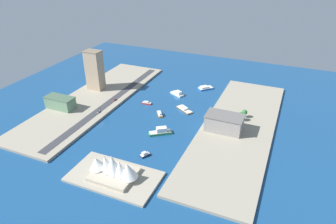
{
  "coord_description": "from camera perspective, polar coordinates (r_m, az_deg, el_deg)",
  "views": [
    {
      "loc": [
        -126.91,
        273.56,
        165.35
      ],
      "look_at": [
        -9.6,
        -0.34,
        3.68
      ],
      "focal_mm": 32.81,
      "sensor_mm": 36.0,
      "label": 1
    }
  ],
  "objects": [
    {
      "name": "ferry_white_commuter",
      "position": [
        386.36,
        1.77,
        3.46
      ],
      "size": [
        19.9,
        15.31,
        5.71
      ],
      "color": "silver",
      "rests_on": "ground_plane"
    },
    {
      "name": "quay_east",
      "position": [
        384.16,
        -13.42,
        2.37
      ],
      "size": [
        70.0,
        240.0,
        2.52
      ],
      "primitive_type": "cube",
      "color": "#9E937F",
      "rests_on": "ground_plane"
    },
    {
      "name": "quay_west",
      "position": [
        321.47,
        12.81,
        -3.0
      ],
      "size": [
        70.0,
        240.0,
        2.52
      ],
      "primitive_type": "cube",
      "color": "#9E937F",
      "rests_on": "ground_plane"
    },
    {
      "name": "patrol_launch_navy",
      "position": [
        277.02,
        -4.31,
        -7.88
      ],
      "size": [
        8.18,
        10.54,
        4.19
      ],
      "color": "#1E284C",
      "rests_on": "ground_plane"
    },
    {
      "name": "peninsula_point",
      "position": [
        257.36,
        -9.97,
        -11.73
      ],
      "size": [
        73.25,
        40.95,
        2.0
      ],
      "primitive_type": "cube",
      "color": "#A89E89",
      "rests_on": "ground_plane"
    },
    {
      "name": "opera_landmark",
      "position": [
        251.73,
        -10.07,
        -10.23
      ],
      "size": [
        44.97,
        29.43,
        20.28
      ],
      "color": "#BCAD93",
      "rests_on": "peninsula_point"
    },
    {
      "name": "apartment_midrise_tan",
      "position": [
        400.78,
        -13.48,
        7.58
      ],
      "size": [
        20.56,
        14.96,
        49.98
      ],
      "color": "tan",
      "rests_on": "quay_east"
    },
    {
      "name": "park_tree_cluster",
      "position": [
        334.18,
        13.68,
        -0.34
      ],
      "size": [
        8.49,
        14.97,
        9.77
      ],
      "color": "brown",
      "rests_on": "quay_west"
    },
    {
      "name": "ferry_green_doubledeck",
      "position": [
        305.94,
        -1.36,
        -3.64
      ],
      "size": [
        22.73,
        18.96,
        7.25
      ],
      "color": "#2D8C4C",
      "rests_on": "ground_plane"
    },
    {
      "name": "pickup_red",
      "position": [
        372.7,
        -9.84,
        2.28
      ],
      "size": [
        1.88,
        4.64,
        1.49
      ],
      "color": "black",
      "rests_on": "road_strip"
    },
    {
      "name": "terminal_long_green",
      "position": [
        368.1,
        -19.4,
        1.68
      ],
      "size": [
        33.97,
        15.98,
        13.59
      ],
      "color": "slate",
      "rests_on": "quay_east"
    },
    {
      "name": "tugboat_red",
      "position": [
        364.84,
        -3.95,
        1.69
      ],
      "size": [
        12.59,
        6.0,
        3.41
      ],
      "color": "red",
      "rests_on": "ground_plane"
    },
    {
      "name": "barge_flat_brown",
      "position": [
        350.91,
        3.02,
        0.57
      ],
      "size": [
        23.24,
        18.96,
        3.42
      ],
      "color": "brown",
      "rests_on": "ground_plane"
    },
    {
      "name": "carpark_squat_concrete",
      "position": [
        310.11,
        10.4,
        -1.94
      ],
      "size": [
        37.08,
        22.45,
        16.38
      ],
      "color": "gray",
      "rests_on": "quay_west"
    },
    {
      "name": "catamaran_blue",
      "position": [
        406.18,
        6.93,
        4.48
      ],
      "size": [
        20.39,
        20.63,
        4.01
      ],
      "color": "blue",
      "rests_on": "ground_plane"
    },
    {
      "name": "water_taxi_orange",
      "position": [
        340.1,
        -1.54,
        -0.32
      ],
      "size": [
        11.49,
        14.11,
        4.24
      ],
      "color": "orange",
      "rests_on": "ground_plane"
    },
    {
      "name": "sedan_silver",
      "position": [
        348.69,
        -12.77,
        0.05
      ],
      "size": [
        1.85,
        4.74,
        1.56
      ],
      "color": "black",
      "rests_on": "road_strip"
    },
    {
      "name": "ground_plane",
      "position": [
        343.92,
        -1.49,
        -0.26
      ],
      "size": [
        440.0,
        440.0,
        0.0
      ],
      "primitive_type": "plane",
      "color": "navy"
    },
    {
      "name": "road_strip",
      "position": [
        371.42,
        -10.59,
        1.98
      ],
      "size": [
        9.14,
        228.0,
        0.15
      ],
      "primitive_type": "cube",
      "color": "#38383D",
      "rests_on": "quay_east"
    },
    {
      "name": "traffic_light_waterfront",
      "position": [
        345.11,
        -12.47,
        0.42
      ],
      "size": [
        0.36,
        0.36,
        6.5
      ],
      "color": "black",
      "rests_on": "quay_east"
    }
  ]
}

